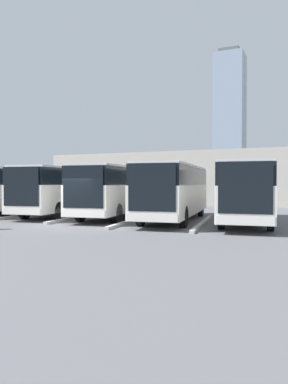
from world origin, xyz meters
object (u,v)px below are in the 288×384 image
(bus_2, at_px, (118,189))
(bus_3, at_px, (66,189))
(bus_0, at_px, (247,191))
(bus_4, at_px, (21,189))
(bus_1, at_px, (175,190))

(bus_2, xyz_separation_m, bus_3, (4.14, -0.01, 0.00))
(bus_0, xyz_separation_m, bus_4, (16.58, -0.32, 0.00))
(bus_0, distance_m, bus_3, 12.44)
(bus_1, distance_m, bus_3, 8.31)
(bus_3, height_order, bus_4, same)
(bus_2, height_order, bus_3, same)
(bus_0, distance_m, bus_1, 4.16)
(bus_0, height_order, bus_4, same)
(bus_0, bearing_deg, bus_2, -9.88)
(bus_0, bearing_deg, bus_4, -9.15)
(bus_3, bearing_deg, bus_4, -8.66)
(bus_4, bearing_deg, bus_0, 170.85)
(bus_1, distance_m, bus_4, 12.45)
(bus_1, xyz_separation_m, bus_3, (8.29, -0.62, 0.00))
(bus_1, bearing_deg, bus_4, -11.13)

